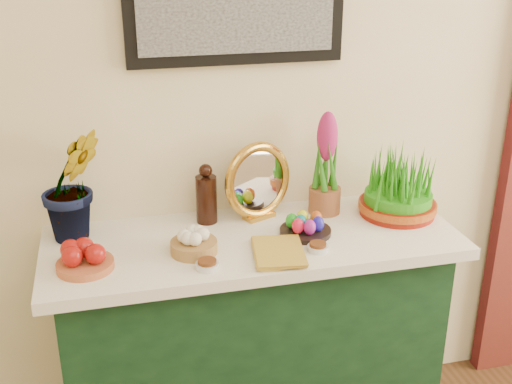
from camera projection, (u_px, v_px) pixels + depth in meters
sideboard at (253, 349)px, 2.36m from camera, size 1.30×0.45×0.85m
tablecloth at (253, 241)px, 2.19m from camera, size 1.40×0.55×0.04m
hyacinth_green at (71, 167)px, 2.07m from camera, size 0.31×0.29×0.50m
apple_bowl at (84, 258)px, 1.95m from camera, size 0.21×0.21×0.09m
garlic_basket at (194, 243)px, 2.05m from camera, size 0.18×0.18×0.08m
vinegar_cruet at (206, 197)px, 2.25m from camera, size 0.07×0.07×0.22m
mirror at (258, 182)px, 2.28m from camera, size 0.28×0.16×0.28m
book at (254, 253)px, 2.03m from camera, size 0.17×0.23×0.03m
spice_dish_left at (207, 265)px, 1.97m from camera, size 0.07×0.07×0.03m
spice_dish_right at (318, 247)px, 2.07m from camera, size 0.07×0.07×0.03m
egg_plate at (305, 226)px, 2.18m from camera, size 0.22×0.22×0.07m
hyacinth_pink at (326, 168)px, 2.30m from camera, size 0.12×0.12×0.38m
wheatgrass_sabzeh at (399, 188)px, 2.31m from camera, size 0.28×0.28×0.23m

